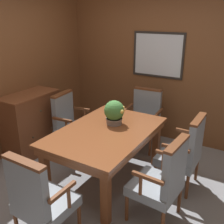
# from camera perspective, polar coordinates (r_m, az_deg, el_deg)

# --- Properties ---
(ground_plane) EXTENTS (14.00, 14.00, 0.00)m
(ground_plane) POSITION_cam_1_polar(r_m,az_deg,el_deg) (3.61, -2.25, -16.05)
(ground_plane) COLOR gray
(wall_back) EXTENTS (7.20, 0.08, 2.45)m
(wall_back) POSITION_cam_1_polar(r_m,az_deg,el_deg) (4.69, 10.41, 8.91)
(wall_back) COLOR brown
(wall_back) RESTS_ON ground_plane
(wall_left) EXTENTS (0.06, 7.20, 2.45)m
(wall_left) POSITION_cam_1_polar(r_m,az_deg,el_deg) (4.25, -23.16, 6.34)
(wall_left) COLOR brown
(wall_left) RESTS_ON ground_plane
(dining_table) EXTENTS (1.08, 1.62, 0.74)m
(dining_table) POSITION_cam_1_polar(r_m,az_deg,el_deg) (3.44, -1.29, -5.39)
(dining_table) COLOR brown
(dining_table) RESTS_ON ground_plane
(chair_right_near) EXTENTS (0.52, 0.59, 0.99)m
(chair_right_near) POSITION_cam_1_polar(r_m,az_deg,el_deg) (2.90, 10.94, -14.18)
(chair_right_near) COLOR brown
(chair_right_near) RESTS_ON ground_plane
(chair_right_far) EXTENTS (0.49, 0.57, 0.99)m
(chair_right_far) POSITION_cam_1_polar(r_m,az_deg,el_deg) (3.49, 15.56, -8.14)
(chair_right_far) COLOR brown
(chair_right_far) RESTS_ON ground_plane
(chair_left_far) EXTENTS (0.53, 0.60, 0.99)m
(chair_left_far) POSITION_cam_1_polar(r_m,az_deg,el_deg) (4.26, -9.13, -2.19)
(chair_left_far) COLOR brown
(chair_left_far) RESTS_ON ground_plane
(chair_head_near) EXTENTS (0.57, 0.50, 0.99)m
(chair_head_near) POSITION_cam_1_polar(r_m,az_deg,el_deg) (2.70, -15.55, -17.57)
(chair_head_near) COLOR brown
(chair_head_near) RESTS_ON ground_plane
(chair_head_far) EXTENTS (0.59, 0.52, 0.99)m
(chair_head_far) POSITION_cam_1_polar(r_m,az_deg,el_deg) (4.44, 7.02, -1.11)
(chair_head_far) COLOR brown
(chair_head_far) RESTS_ON ground_plane
(potted_plant) EXTENTS (0.29, 0.27, 0.33)m
(potted_plant) POSITION_cam_1_polar(r_m,az_deg,el_deg) (3.52, 0.49, -0.04)
(potted_plant) COLOR gray
(potted_plant) RESTS_ON dining_table
(sideboard_cabinet) EXTENTS (0.49, 0.92, 0.99)m
(sideboard_cabinet) POSITION_cam_1_polar(r_m,az_deg,el_deg) (4.42, -17.10, -2.36)
(sideboard_cabinet) COLOR brown
(sideboard_cabinet) RESTS_ON ground_plane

